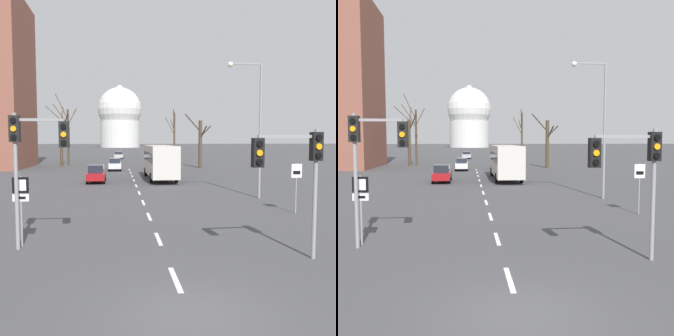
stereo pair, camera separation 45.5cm
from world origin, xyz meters
TOP-DOWN VIEW (x-y plane):
  - ground_plane at (0.00, 0.00)m, footprint 800.00×800.00m
  - lane_stripe_0 at (0.00, 2.23)m, footprint 0.16×2.00m
  - lane_stripe_1 at (0.00, 6.73)m, footprint 0.16×2.00m
  - lane_stripe_2 at (0.00, 11.23)m, footprint 0.16×2.00m
  - lane_stripe_3 at (0.00, 15.73)m, footprint 0.16×2.00m
  - lane_stripe_4 at (0.00, 20.23)m, footprint 0.16×2.00m
  - lane_stripe_5 at (0.00, 24.73)m, footprint 0.16×2.00m
  - lane_stripe_6 at (0.00, 29.23)m, footprint 0.16×2.00m
  - lane_stripe_7 at (0.00, 33.73)m, footprint 0.16×2.00m
  - lane_stripe_8 at (0.00, 38.23)m, footprint 0.16×2.00m
  - lane_stripe_9 at (0.00, 42.73)m, footprint 0.16×2.00m
  - traffic_signal_near_left at (-4.70, 5.97)m, footprint 2.10×0.34m
  - traffic_signal_near_right at (4.21, 3.48)m, footprint 2.40×0.34m
  - route_sign_post at (-5.26, 6.37)m, footprint 0.60×0.08m
  - speed_limit_sign at (8.08, 11.01)m, footprint 0.60×0.08m
  - street_lamp_right at (7.72, 16.50)m, footprint 2.44×0.36m
  - sedan_near_left at (-1.37, 73.24)m, footprint 1.94×4.01m
  - sedan_near_right at (3.43, 44.27)m, footprint 1.93×3.95m
  - sedan_mid_centre at (-3.63, 27.97)m, footprint 1.74×4.36m
  - sedan_far_left at (-1.95, 41.88)m, footprint 1.69×4.44m
  - city_bus at (2.71, 29.89)m, footprint 2.66×10.80m
  - bare_tree_left_near at (-9.48, 52.80)m, footprint 4.89×1.76m
  - bare_tree_right_near at (10.30, 44.89)m, footprint 3.88×2.15m
  - bare_tree_left_far at (-10.12, 51.24)m, footprint 1.74×4.55m
  - bare_tree_right_far at (8.49, 58.17)m, footprint 1.60×5.05m
  - capitol_dome at (0.00, 201.47)m, footprint 24.03×24.03m

SIDE VIEW (x-z plane):
  - ground_plane at x=0.00m, z-range 0.00..0.00m
  - lane_stripe_0 at x=0.00m, z-range 0.00..0.01m
  - lane_stripe_1 at x=0.00m, z-range 0.00..0.01m
  - lane_stripe_2 at x=0.00m, z-range 0.00..0.01m
  - lane_stripe_3 at x=0.00m, z-range 0.00..0.01m
  - lane_stripe_4 at x=0.00m, z-range 0.00..0.01m
  - lane_stripe_5 at x=0.00m, z-range 0.00..0.01m
  - lane_stripe_6 at x=0.00m, z-range 0.00..0.01m
  - lane_stripe_7 at x=0.00m, z-range 0.00..0.01m
  - lane_stripe_8 at x=0.00m, z-range 0.00..0.01m
  - lane_stripe_9 at x=0.00m, z-range 0.00..0.01m
  - sedan_near_right at x=3.43m, z-range 0.03..1.50m
  - sedan_near_left at x=-1.37m, z-range 0.02..1.58m
  - sedan_mid_centre at x=-3.63m, z-range -0.01..1.68m
  - sedan_far_left at x=-1.95m, z-range 0.01..1.67m
  - route_sign_post at x=-5.26m, z-range 0.50..3.19m
  - speed_limit_sign at x=8.08m, z-range 0.50..3.29m
  - city_bus at x=2.71m, z-range 0.31..3.79m
  - traffic_signal_near_right at x=4.21m, z-range 1.13..5.54m
  - bare_tree_right_near at x=10.30m, z-range -0.16..7.62m
  - traffic_signal_near_left at x=-4.70m, z-range 1.30..6.32m
  - bare_tree_left_far at x=-10.12m, z-range -0.57..8.71m
  - bare_tree_right_far at x=8.49m, z-range 0.13..9.48m
  - bare_tree_left_near at x=-9.48m, z-range -0.55..10.87m
  - street_lamp_right at x=7.72m, z-range 1.00..10.28m
  - capitol_dome at x=0.00m, z-range -0.44..33.51m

